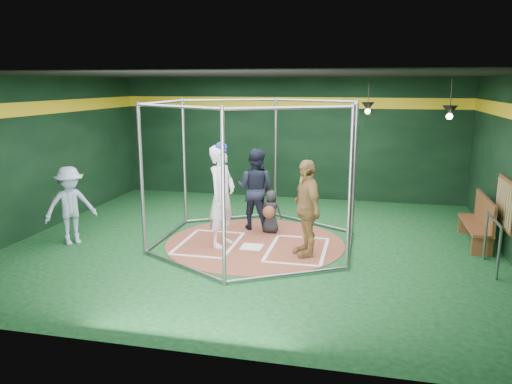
% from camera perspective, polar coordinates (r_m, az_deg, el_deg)
% --- Properties ---
extents(room_shell, '(10.10, 9.10, 3.53)m').
position_cam_1_polar(room_shell, '(10.30, -0.11, 3.45)').
color(room_shell, '#0C3615').
rests_on(room_shell, ground).
extents(clay_disc, '(3.80, 3.80, 0.01)m').
position_cam_1_polar(clay_disc, '(10.70, -0.12, -5.84)').
color(clay_disc, brown).
rests_on(clay_disc, ground).
extents(home_plate, '(0.43, 0.43, 0.01)m').
position_cam_1_polar(home_plate, '(10.42, -0.49, -6.28)').
color(home_plate, white).
rests_on(home_plate, clay_disc).
extents(batter_box_left, '(1.17, 1.77, 0.01)m').
position_cam_1_polar(batter_box_left, '(10.72, -5.40, -5.82)').
color(batter_box_left, white).
rests_on(batter_box_left, clay_disc).
extents(batter_box_right, '(1.17, 1.77, 0.01)m').
position_cam_1_polar(batter_box_right, '(10.30, 4.75, -6.55)').
color(batter_box_right, white).
rests_on(batter_box_right, clay_disc).
extents(batting_cage, '(4.05, 4.67, 3.00)m').
position_cam_1_polar(batting_cage, '(10.33, -0.12, 2.05)').
color(batting_cage, gray).
rests_on(batting_cage, ground).
extents(bat_rack, '(0.07, 1.25, 0.98)m').
position_cam_1_polar(bat_rack, '(10.89, 26.57, -1.16)').
color(bat_rack, brown).
rests_on(bat_rack, room_shell).
extents(pendant_lamp_near, '(0.34, 0.34, 0.90)m').
position_cam_1_polar(pendant_lamp_near, '(13.52, 12.66, 9.48)').
color(pendant_lamp_near, black).
rests_on(pendant_lamp_near, room_shell).
extents(pendant_lamp_far, '(0.34, 0.34, 0.90)m').
position_cam_1_polar(pendant_lamp_far, '(12.05, 21.28, 8.64)').
color(pendant_lamp_far, black).
rests_on(pendant_lamp_far, room_shell).
extents(batter_figure, '(0.65, 0.86, 2.18)m').
position_cam_1_polar(batter_figure, '(10.29, -3.94, -0.37)').
color(batter_figure, white).
rests_on(batter_figure, clay_disc).
extents(visitor_leopard, '(0.94, 1.21, 1.91)m').
position_cam_1_polar(visitor_leopard, '(9.78, 5.79, -1.82)').
color(visitor_leopard, tan).
rests_on(visitor_leopard, clay_disc).
extents(catcher_figure, '(0.50, 0.56, 0.98)m').
position_cam_1_polar(catcher_figure, '(11.27, 1.71, -2.25)').
color(catcher_figure, black).
rests_on(catcher_figure, clay_disc).
extents(umpire, '(1.03, 0.87, 1.88)m').
position_cam_1_polar(umpire, '(11.51, -0.06, 0.34)').
color(umpire, black).
rests_on(umpire, clay_disc).
extents(bystander_blue, '(1.18, 1.20, 1.66)m').
position_cam_1_polar(bystander_blue, '(11.18, -20.46, -1.47)').
color(bystander_blue, '#8EA3BC').
rests_on(bystander_blue, ground).
extents(dugout_bench, '(0.41, 1.76, 1.03)m').
position_cam_1_polar(dugout_bench, '(11.52, 24.20, -2.95)').
color(dugout_bench, brown).
rests_on(dugout_bench, ground).
extents(steel_railing, '(0.05, 1.12, 0.96)m').
position_cam_1_polar(steel_railing, '(10.05, 25.44, -4.50)').
color(steel_railing, gray).
rests_on(steel_railing, ground).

